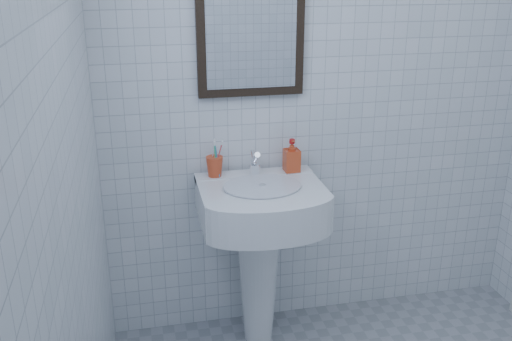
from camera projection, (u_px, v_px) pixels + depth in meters
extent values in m
cube|color=white|center=(324.00, 89.00, 2.79)|extent=(2.20, 0.02, 2.50)
cube|color=white|center=(67.00, 204.00, 1.47)|extent=(0.02, 2.40, 2.50)
cone|color=white|center=(258.00, 276.00, 2.85)|extent=(0.22, 0.22, 0.71)
cube|color=white|center=(261.00, 203.00, 2.65)|extent=(0.57, 0.41, 0.17)
cube|color=white|center=(254.00, 175.00, 2.77)|extent=(0.57, 0.10, 0.03)
cylinder|color=silver|center=(262.00, 186.00, 2.59)|extent=(0.36, 0.36, 0.01)
cylinder|color=white|center=(255.00, 169.00, 2.74)|extent=(0.05, 0.05, 0.05)
cylinder|color=white|center=(256.00, 158.00, 2.70)|extent=(0.03, 0.10, 0.08)
cylinder|color=white|center=(254.00, 160.00, 2.74)|extent=(0.03, 0.05, 0.09)
imported|color=red|center=(292.00, 155.00, 2.76)|extent=(0.08, 0.08, 0.16)
cube|color=black|center=(251.00, 28.00, 2.59)|extent=(0.50, 0.04, 0.62)
cube|color=white|center=(252.00, 29.00, 2.57)|extent=(0.42, 0.00, 0.54)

